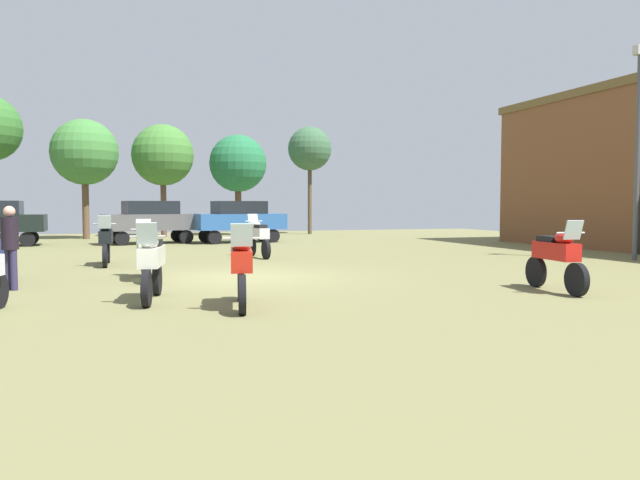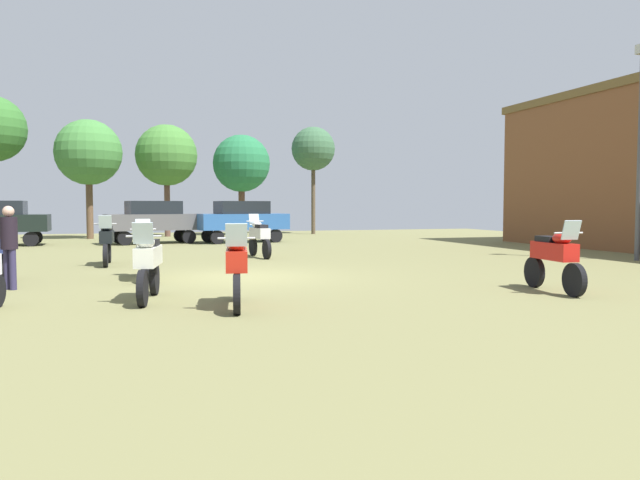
{
  "view_description": "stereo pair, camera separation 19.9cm",
  "coord_description": "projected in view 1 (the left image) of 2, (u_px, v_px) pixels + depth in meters",
  "views": [
    {
      "loc": [
        -2.96,
        -14.77,
        1.82
      ],
      "look_at": [
        2.63,
        2.29,
        0.78
      ],
      "focal_mm": 33.77,
      "sensor_mm": 36.0,
      "label": 1
    },
    {
      "loc": [
        -2.77,
        -14.83,
        1.82
      ],
      "look_at": [
        2.63,
        2.29,
        0.78
      ],
      "focal_mm": 33.77,
      "sensor_mm": 36.0,
      "label": 2
    }
  ],
  "objects": [
    {
      "name": "motorcycle_5",
      "position": [
        258.0,
        236.0,
        20.75
      ],
      "size": [
        0.62,
        2.2,
        1.49
      ],
      "rotation": [
        0.0,
        0.0,
        0.11
      ],
      "color": "black",
      "rests_on": "ground"
    },
    {
      "name": "motorcycle_8",
      "position": [
        106.0,
        241.0,
        17.96
      ],
      "size": [
        0.62,
        2.17,
        1.51
      ],
      "rotation": [
        0.0,
        0.0,
        3.12
      ],
      "color": "black",
      "rests_on": "ground"
    },
    {
      "name": "motorcycle_10",
      "position": [
        145.0,
        250.0,
        14.5
      ],
      "size": [
        0.62,
        2.2,
        1.46
      ],
      "rotation": [
        0.0,
        0.0,
        0.02
      ],
      "color": "black",
      "rests_on": "ground"
    },
    {
      "name": "tree_6",
      "position": [
        238.0,
        164.0,
        35.89
      ],
      "size": [
        3.41,
        3.41,
        6.01
      ],
      "color": "brown",
      "rests_on": "ground"
    },
    {
      "name": "lamp_post",
      "position": [
        638.0,
        142.0,
        19.47
      ],
      "size": [
        0.44,
        0.24,
        6.92
      ],
      "color": "#47474C",
      "rests_on": "ground"
    },
    {
      "name": "tree_5",
      "position": [
        310.0,
        149.0,
        37.44
      ],
      "size": [
        2.71,
        2.71,
        6.68
      ],
      "color": "#4D402F",
      "rests_on": "ground"
    },
    {
      "name": "person_1",
      "position": [
        10.0,
        241.0,
        12.67
      ],
      "size": [
        0.48,
        0.48,
        1.78
      ],
      "rotation": [
        0.0,
        0.0,
        5.57
      ],
      "color": "#2C2748",
      "rests_on": "ground"
    },
    {
      "name": "ground_plane",
      "position": [
        249.0,
        278.0,
        15.04
      ],
      "size": [
        44.0,
        52.0,
        0.02
      ],
      "color": "olive"
    },
    {
      "name": "motorcycle_12",
      "position": [
        241.0,
        266.0,
        10.54
      ],
      "size": [
        0.68,
        2.16,
        1.5
      ],
      "rotation": [
        0.0,
        0.0,
        2.97
      ],
      "color": "black",
      "rests_on": "ground"
    },
    {
      "name": "car_1",
      "position": [
        151.0,
        219.0,
        28.1
      ],
      "size": [
        4.56,
        2.58,
        2.0
      ],
      "rotation": [
        0.0,
        0.0,
        1.76
      ],
      "color": "black",
      "rests_on": "ground"
    },
    {
      "name": "tree_3",
      "position": [
        163.0,
        156.0,
        34.34
      ],
      "size": [
        3.5,
        3.5,
        6.42
      ],
      "color": "brown",
      "rests_on": "ground"
    },
    {
      "name": "motorcycle_2",
      "position": [
        152.0,
        262.0,
        11.24
      ],
      "size": [
        0.68,
        2.11,
        1.5
      ],
      "rotation": [
        0.0,
        0.0,
        2.97
      ],
      "color": "black",
      "rests_on": "ground"
    },
    {
      "name": "tree_1",
      "position": [
        84.0,
        153.0,
        31.87
      ],
      "size": [
        3.48,
        3.48,
        6.36
      ],
      "color": "brown",
      "rests_on": "ground"
    },
    {
      "name": "motorcycle_7",
      "position": [
        556.0,
        256.0,
        12.48
      ],
      "size": [
        0.62,
        2.12,
        1.5
      ],
      "rotation": [
        0.0,
        0.0,
        3.03
      ],
      "color": "black",
      "rests_on": "ground"
    },
    {
      "name": "car_2",
      "position": [
        239.0,
        218.0,
        29.0
      ],
      "size": [
        4.54,
        2.48,
        2.0
      ],
      "rotation": [
        0.0,
        0.0,
        1.73
      ],
      "color": "black",
      "rests_on": "ground"
    }
  ]
}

